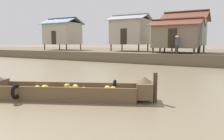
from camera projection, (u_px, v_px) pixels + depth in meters
name	position (u px, v px, depth m)	size (l,w,h in m)	color
ground_plane	(126.00, 80.00, 11.76)	(300.00, 300.00, 0.00)	#7A6B51
riverbank_strip	(192.00, 55.00, 27.78)	(160.00, 20.00, 1.01)	brown
banana_boat	(68.00, 91.00, 7.79)	(5.73, 3.25, 0.85)	brown
stilt_house_left	(62.00, 33.00, 30.66)	(5.12, 3.87, 4.44)	#4C3826
stilt_house_mid_left	(130.00, 31.00, 26.16)	(4.65, 3.74, 4.35)	#4C3826
stilt_house_mid_right	(176.00, 36.00, 21.13)	(4.91, 3.14, 3.32)	#4C3826
stilt_house_right	(185.00, 32.00, 22.30)	(4.43, 3.72, 4.20)	#4C3826
vendor_person	(177.00, 43.00, 19.47)	(0.44, 0.44, 1.66)	#332D28
mooring_post	(155.00, 88.00, 7.27)	(0.14, 0.14, 1.01)	#423323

